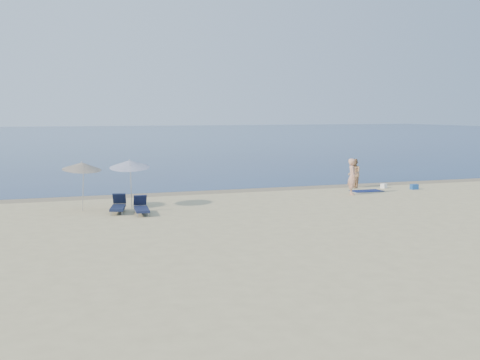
# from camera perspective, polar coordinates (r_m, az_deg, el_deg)

# --- Properties ---
(sea) EXTENTS (240.00, 160.00, 0.01)m
(sea) POSITION_cam_1_polar(r_m,az_deg,el_deg) (112.70, -12.60, 4.10)
(sea) COLOR #0B1F45
(sea) RESTS_ON ground
(wet_sand_strip) EXTENTS (240.00, 1.60, 0.00)m
(wet_sand_strip) POSITION_cam_1_polar(r_m,az_deg,el_deg) (34.34, 4.12, -0.81)
(wet_sand_strip) COLOR #847254
(wet_sand_strip) RESTS_ON ground
(person_left) EXTENTS (0.69, 0.82, 1.91)m
(person_left) POSITION_cam_1_polar(r_m,az_deg,el_deg) (32.17, 10.59, 0.31)
(person_left) COLOR tan
(person_left) RESTS_ON ground
(person_right) EXTENTS (0.82, 0.95, 1.69)m
(person_right) POSITION_cam_1_polar(r_m,az_deg,el_deg) (35.04, 10.79, 0.62)
(person_right) COLOR tan
(person_right) RESTS_ON ground
(beach_towel) EXTENTS (1.72, 0.96, 0.03)m
(beach_towel) POSITION_cam_1_polar(r_m,az_deg,el_deg) (33.88, 11.92, -1.01)
(beach_towel) COLOR #0D1645
(beach_towel) RESTS_ON ground
(white_bag) EXTENTS (0.39, 0.37, 0.27)m
(white_bag) POSITION_cam_1_polar(r_m,az_deg,el_deg) (35.34, 13.48, -0.55)
(white_bag) COLOR white
(white_bag) RESTS_ON ground
(blue_cooler) EXTENTS (0.42, 0.30, 0.29)m
(blue_cooler) POSITION_cam_1_polar(r_m,az_deg,el_deg) (35.29, 16.19, -0.62)
(blue_cooler) COLOR #1B4A93
(blue_cooler) RESTS_ON ground
(umbrella_near) EXTENTS (2.21, 2.23, 2.34)m
(umbrella_near) POSITION_cam_1_polar(r_m,az_deg,el_deg) (27.49, -10.43, 1.51)
(umbrella_near) COLOR silver
(umbrella_near) RESTS_ON ground
(umbrella_far) EXTENTS (2.13, 2.15, 2.29)m
(umbrella_far) POSITION_cam_1_polar(r_m,az_deg,el_deg) (27.30, -14.76, 1.28)
(umbrella_far) COLOR silver
(umbrella_far) RESTS_ON ground
(lounger_left) EXTENTS (0.96, 1.83, 0.77)m
(lounger_left) POSITION_cam_1_polar(r_m,az_deg,el_deg) (26.62, -11.48, -2.44)
(lounger_left) COLOR #141B37
(lounger_left) RESTS_ON ground
(lounger_right) EXTENTS (0.72, 1.77, 0.76)m
(lounger_right) POSITION_cam_1_polar(r_m,az_deg,el_deg) (26.04, -9.33, -2.60)
(lounger_right) COLOR #151C3C
(lounger_right) RESTS_ON ground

